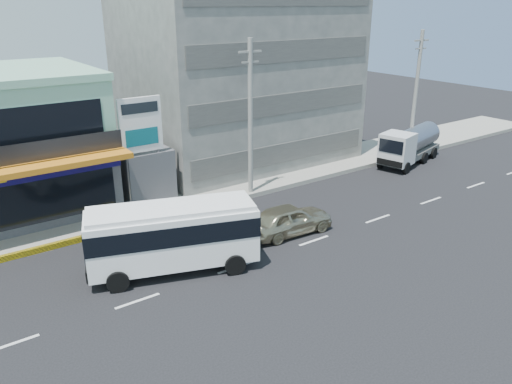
% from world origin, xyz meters
% --- Properties ---
extents(ground, '(120.00, 120.00, 0.00)m').
position_xyz_m(ground, '(0.00, 0.00, 0.00)').
color(ground, black).
rests_on(ground, ground).
extents(sidewalk, '(70.00, 5.00, 0.30)m').
position_xyz_m(sidewalk, '(5.00, 9.50, 0.15)').
color(sidewalk, gray).
rests_on(sidewalk, ground).
extents(concrete_building, '(16.00, 12.00, 14.00)m').
position_xyz_m(concrete_building, '(10.00, 15.00, 7.00)').
color(concrete_building, gray).
rests_on(concrete_building, ground).
extents(gap_structure, '(3.00, 6.00, 3.50)m').
position_xyz_m(gap_structure, '(0.00, 12.00, 1.75)').
color(gap_structure, '#434348').
rests_on(gap_structure, ground).
extents(satellite_dish, '(1.50, 1.50, 0.15)m').
position_xyz_m(satellite_dish, '(0.00, 11.00, 3.58)').
color(satellite_dish, slate).
rests_on(satellite_dish, gap_structure).
extents(billboard, '(2.60, 0.18, 6.90)m').
position_xyz_m(billboard, '(-0.50, 9.20, 4.93)').
color(billboard, gray).
rests_on(billboard, ground).
extents(utility_pole_near, '(1.60, 0.30, 10.00)m').
position_xyz_m(utility_pole_near, '(6.00, 7.40, 5.15)').
color(utility_pole_near, '#999993').
rests_on(utility_pole_near, ground).
extents(utility_pole_far, '(1.60, 0.30, 10.00)m').
position_xyz_m(utility_pole_far, '(22.00, 7.40, 5.15)').
color(utility_pole_far, '#999993').
rests_on(utility_pole_far, ground).
extents(minibus, '(8.18, 4.85, 3.26)m').
position_xyz_m(minibus, '(-2.47, 1.50, 1.95)').
color(minibus, white).
rests_on(minibus, ground).
extents(sedan, '(5.07, 2.32, 1.69)m').
position_xyz_m(sedan, '(4.51, 1.50, 0.84)').
color(sedan, tan).
rests_on(sedan, ground).
extents(tanker_truck, '(7.44, 3.80, 2.81)m').
position_xyz_m(tanker_truck, '(20.22, 6.10, 1.51)').
color(tanker_truck, silver).
rests_on(tanker_truck, ground).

